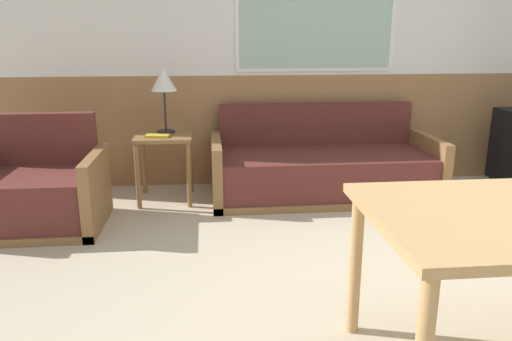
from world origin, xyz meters
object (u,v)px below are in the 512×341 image
table_lamp (164,82)px  couch (323,170)px  armchair (40,194)px  side_table (164,148)px

table_lamp → couch: bearing=-4.0°
armchair → table_lamp: (0.91, 0.62, 0.76)m
couch → armchair: armchair is taller
couch → armchair: bearing=-167.0°
armchair → side_table: 1.07m
armchair → couch: bearing=-0.7°
armchair → table_lamp: bearing=20.8°
couch → table_lamp: size_ratio=3.57×
armchair → table_lamp: 1.34m
couch → table_lamp: table_lamp is taller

